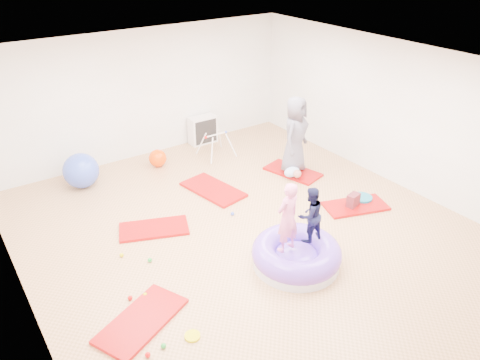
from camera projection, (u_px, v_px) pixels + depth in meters
room at (251, 159)px, 7.30m from camera, size 7.01×8.01×2.81m
gym_mat_front_left at (141, 321)px, 6.14m from camera, size 1.40×1.09×0.05m
gym_mat_mid_left at (154, 229)px, 8.04m from camera, size 1.30×0.97×0.05m
gym_mat_center_back at (213, 190)px, 9.25m from camera, size 0.88×1.41×0.05m
gym_mat_right at (356, 206)px, 8.71m from camera, size 1.28×0.92×0.05m
gym_mat_rear_right at (293, 172)px, 9.95m from camera, size 0.87×1.29×0.05m
inflatable_cushion at (296, 255)px, 7.15m from camera, size 1.38×1.38×0.43m
child_pink at (288, 215)px, 6.70m from camera, size 0.44×0.31×1.12m
child_navy at (310, 212)px, 6.97m from camera, size 0.44×0.35×0.90m
adult_caregiver at (295, 135)px, 9.57m from camera, size 0.94×0.82×1.62m
infant at (293, 172)px, 9.63m from camera, size 0.36×0.37×0.21m
ball_pit_balls at (181, 275)px, 6.94m from camera, size 3.61×2.14×0.07m
exercise_ball_blue at (81, 171)px, 9.27m from camera, size 0.70×0.70×0.70m
exercise_ball_orange at (158, 158)px, 10.15m from camera, size 0.38×0.38×0.38m
infant_play_gym at (216, 141)px, 10.52m from camera, size 0.71×0.68×0.55m
cube_shelf at (203, 130)px, 11.22m from camera, size 0.66×0.33×0.66m
balance_disc at (362, 199)px, 8.91m from camera, size 0.39×0.39×0.09m
backpack at (353, 201)px, 8.62m from camera, size 0.28×0.21×0.29m
yellow_toy at (192, 336)px, 5.92m from camera, size 0.20×0.20×0.03m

